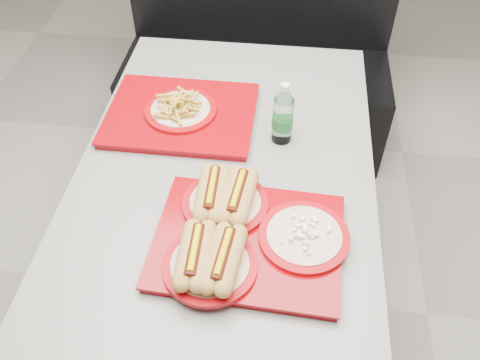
# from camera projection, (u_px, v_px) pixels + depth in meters

# --- Properties ---
(ground) EXTENTS (6.00, 6.00, 0.00)m
(ground) POSITION_uv_depth(u_px,v_px,m) (230.00, 294.00, 2.10)
(ground) COLOR #9D998D
(ground) RESTS_ON ground
(diner_table) EXTENTS (0.92, 1.42, 0.75)m
(diner_table) POSITION_uv_depth(u_px,v_px,m) (227.00, 200.00, 1.68)
(diner_table) COLOR black
(diner_table) RESTS_ON ground
(booth_bench) EXTENTS (1.30, 0.57, 1.35)m
(booth_bench) POSITION_uv_depth(u_px,v_px,m) (257.00, 64.00, 2.56)
(booth_bench) COLOR black
(booth_bench) RESTS_ON ground
(tray_near) EXTENTS (0.52, 0.45, 0.11)m
(tray_near) POSITION_uv_depth(u_px,v_px,m) (240.00, 234.00, 1.32)
(tray_near) COLOR #8C030A
(tray_near) RESTS_ON diner_table
(tray_far) EXTENTS (0.49, 0.39, 0.10)m
(tray_far) POSITION_uv_depth(u_px,v_px,m) (181.00, 112.00, 1.69)
(tray_far) COLOR #8C030A
(tray_far) RESTS_ON diner_table
(water_bottle) EXTENTS (0.07, 0.07, 0.21)m
(water_bottle) POSITION_uv_depth(u_px,v_px,m) (283.00, 117.00, 1.57)
(water_bottle) COLOR silver
(water_bottle) RESTS_ON diner_table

